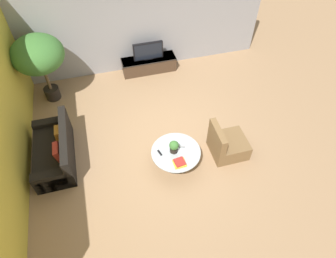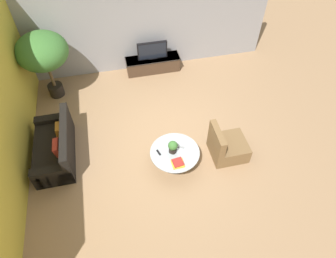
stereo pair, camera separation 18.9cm
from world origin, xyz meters
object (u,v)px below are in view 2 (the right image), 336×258
couch_by_wall (56,148)px  potted_palm_tall (43,53)px  armchair_wicker (227,146)px  television (152,51)px  potted_plant_tabletop (173,147)px  media_console (153,64)px  coffee_table (175,155)px

couch_by_wall → potted_palm_tall: (-0.07, 2.21, 1.10)m
armchair_wicker → television: bearing=16.8°
television → potted_plant_tabletop: (-0.22, -3.50, -0.10)m
media_console → potted_palm_tall: bearing=-170.3°
television → coffee_table: (-0.17, -3.53, -0.39)m
coffee_table → media_console: bearing=87.2°
couch_by_wall → television: bearing=134.1°
potted_plant_tabletop → television: bearing=86.5°
television → armchair_wicker: television is taller
coffee_table → armchair_wicker: size_ratio=1.28×
media_console → potted_plant_tabletop: size_ratio=5.18×
couch_by_wall → armchair_wicker: armchair_wicker is taller
coffee_table → couch_by_wall: bearing=162.3°
armchair_wicker → potted_plant_tabletop: size_ratio=2.75×
television → potted_plant_tabletop: television is taller
coffee_table → potted_palm_tall: (-2.68, 3.04, 1.08)m
television → armchair_wicker: bearing=-73.2°
media_console → potted_palm_tall: potted_palm_tall is taller
couch_by_wall → armchair_wicker: bearing=77.9°
television → media_console: bearing=90.0°
potted_palm_tall → armchair_wicker: bearing=-37.8°
coffee_table → potted_plant_tabletop: size_ratio=3.52×
media_console → potted_palm_tall: size_ratio=0.86×
coffee_table → couch_by_wall: couch_by_wall is taller
television → couch_by_wall: (-2.78, -2.70, -0.42)m
television → couch_by_wall: television is taller
potted_palm_tall → potted_plant_tabletop: bearing=-48.8°
coffee_table → potted_plant_tabletop: (-0.04, 0.03, 0.29)m
media_console → coffee_table: 3.53m
potted_plant_tabletop → potted_palm_tall: bearing=131.2°
couch_by_wall → coffee_table: bearing=72.3°
couch_by_wall → armchair_wicker: size_ratio=2.01×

